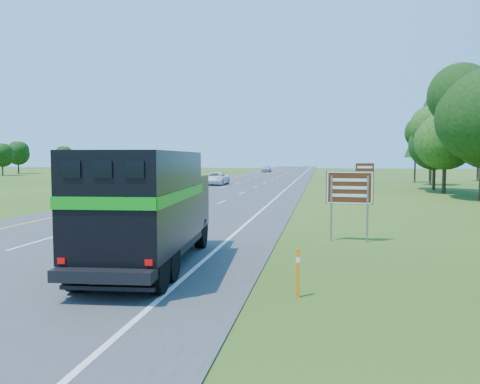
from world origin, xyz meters
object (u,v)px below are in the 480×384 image
(exit_sign, at_px, (350,191))
(far_car, at_px, (267,169))
(horse_truck, at_px, (148,206))
(white_suv, at_px, (215,178))

(exit_sign, bearing_deg, far_car, 103.36)
(far_car, height_order, exit_sign, exit_sign)
(horse_truck, bearing_deg, far_car, 89.92)
(white_suv, distance_m, far_car, 52.49)
(horse_truck, relative_size, white_suv, 1.41)
(horse_truck, relative_size, exit_sign, 2.56)
(exit_sign, bearing_deg, horse_truck, -132.89)
(far_car, distance_m, exit_sign, 90.41)
(exit_sign, bearing_deg, white_suv, 115.34)
(far_car, relative_size, exit_sign, 1.51)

